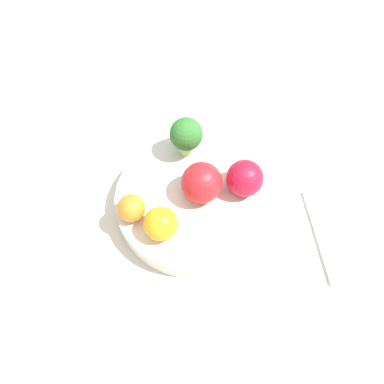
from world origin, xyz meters
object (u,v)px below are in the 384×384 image
object	(u,v)px
orange_front	(131,208)
orange_back	(161,224)
broccoli	(186,135)
napkin	(350,232)
apple_red	(202,183)
apple_green	(245,178)
bowl	(192,201)

from	to	relation	value
orange_front	orange_back	distance (m)	0.05
broccoli	orange_front	bearing A→B (deg)	132.19
broccoli	orange_back	bearing A→B (deg)	152.61
orange_back	napkin	world-z (taller)	orange_back
orange_front	napkin	world-z (taller)	orange_front
broccoli	apple_red	bearing A→B (deg)	-177.34
orange_front	orange_back	xyz separation A→B (m)	(-0.04, -0.04, 0.00)
apple_green	orange_front	xyz separation A→B (m)	(-0.01, 0.17, -0.01)
broccoli	orange_front	xyz separation A→B (m)	(-0.09, 0.10, -0.02)
orange_front	broccoli	bearing A→B (deg)	-47.81
orange_front	orange_back	world-z (taller)	orange_back
orange_front	orange_back	bearing A→B (deg)	-135.22
apple_green	bowl	bearing A→B (deg)	85.77
bowl	orange_front	size ratio (longest dim) A/B	5.73
napkin	apple_green	bearing A→B (deg)	56.93
bowl	napkin	distance (m)	0.25
apple_green	orange_back	size ratio (longest dim) A/B	1.14
broccoli	orange_front	size ratio (longest dim) A/B	1.73
bowl	orange_front	xyz separation A→B (m)	(-0.01, 0.09, 0.04)
bowl	apple_red	world-z (taller)	apple_red
bowl	apple_red	bearing A→B (deg)	-94.37
apple_green	napkin	world-z (taller)	apple_green
orange_back	broccoli	bearing A→B (deg)	-27.39
broccoli	apple_green	size ratio (longest dim) A/B	1.27
apple_red	apple_green	world-z (taller)	apple_red
napkin	bowl	bearing A→B (deg)	65.74
apple_red	orange_back	distance (m)	0.08
apple_green	napkin	size ratio (longest dim) A/B	0.33
broccoli	napkin	xyz separation A→B (m)	(-0.18, -0.21, -0.08)
apple_red	apple_green	bearing A→B (deg)	-94.20
bowl	apple_green	xyz separation A→B (m)	(-0.01, -0.08, 0.05)
apple_green	orange_back	xyz separation A→B (m)	(-0.04, 0.13, -0.00)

